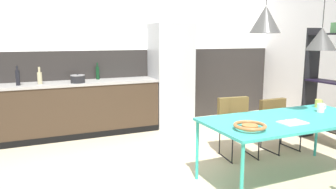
{
  "coord_description": "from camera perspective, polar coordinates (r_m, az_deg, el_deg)",
  "views": [
    {
      "loc": [
        -1.7,
        -2.88,
        1.64
      ],
      "look_at": [
        -0.09,
        0.84,
        0.92
      ],
      "focal_mm": 34.04,
      "sensor_mm": 36.0,
      "label": 1
    }
  ],
  "objects": [
    {
      "name": "pendant_lamp_over_table_far",
      "position": [
        4.06,
        25.8,
        8.98
      ],
      "size": [
        0.34,
        0.34,
        1.3
      ],
      "color": "black"
    },
    {
      "name": "mug_tall_blue",
      "position": [
        4.65,
        25.33,
        -1.43
      ],
      "size": [
        0.13,
        0.08,
        0.11
      ],
      "color": "gold",
      "rests_on": "dining_table"
    },
    {
      "name": "back_wall_panel_upper",
      "position": [
        6.11,
        -7.47,
        14.62
      ],
      "size": [
        6.67,
        0.12,
        1.43
      ],
      "primitive_type": "cube",
      "color": "white",
      "rests_on": "back_wall_splashback_dark"
    },
    {
      "name": "open_book",
      "position": [
        3.69,
        21.41,
        -4.69
      ],
      "size": [
        0.28,
        0.2,
        0.02
      ],
      "color": "white",
      "rests_on": "dining_table"
    },
    {
      "name": "armchair_corner_seat",
      "position": [
        4.57,
        12.19,
        -4.49
      ],
      "size": [
        0.53,
        0.52,
        0.82
      ],
      "rotation": [
        0.0,
        0.0,
        3.02
      ],
      "color": "brown",
      "rests_on": "ground"
    },
    {
      "name": "open_shelf_unit",
      "position": [
        5.48,
        27.28,
        1.57
      ],
      "size": [
        0.3,
        0.87,
        1.87
      ],
      "rotation": [
        0.0,
        0.0,
        -1.57
      ],
      "color": "black",
      "rests_on": "ground"
    },
    {
      "name": "fruit_bowl",
      "position": [
        3.28,
        14.45,
        -5.49
      ],
      "size": [
        0.33,
        0.33,
        0.06
      ],
      "color": "#B2662D",
      "rests_on": "dining_table"
    },
    {
      "name": "bottle_vinegar_dark",
      "position": [
        5.46,
        -25.32,
        2.81
      ],
      "size": [
        0.06,
        0.06,
        0.3
      ],
      "color": "black",
      "rests_on": "kitchen_counter"
    },
    {
      "name": "cooking_pot",
      "position": [
        5.45,
        -15.87,
        2.72
      ],
      "size": [
        0.24,
        0.24,
        0.15
      ],
      "color": "black",
      "rests_on": "kitchen_counter"
    },
    {
      "name": "refrigerator_column",
      "position": [
        6.04,
        0.55,
        3.51
      ],
      "size": [
        0.73,
        0.6,
        1.91
      ],
      "primitive_type": "cube",
      "color": "#ADAFB2",
      "rests_on": "ground"
    },
    {
      "name": "armchair_near_window",
      "position": [
        5.02,
        19.15,
        -3.83
      ],
      "size": [
        0.5,
        0.48,
        0.74
      ],
      "rotation": [
        0.0,
        0.0,
        3.16
      ],
      "color": "brown",
      "rests_on": "ground"
    },
    {
      "name": "kitchen_counter",
      "position": [
        5.61,
        -20.01,
        -2.74
      ],
      "size": [
        3.57,
        0.63,
        0.92
      ],
      "color": "#37291D",
      "rests_on": "ground"
    },
    {
      "name": "bottle_oil_tall",
      "position": [
        5.81,
        -12.5,
        3.85
      ],
      "size": [
        0.06,
        0.06,
        0.3
      ],
      "color": "#0F3319",
      "rests_on": "kitchen_counter"
    },
    {
      "name": "dining_table",
      "position": [
        3.9,
        20.82,
        -4.57
      ],
      "size": [
        1.98,
        0.94,
        0.74
      ],
      "color": "teal",
      "rests_on": "ground"
    },
    {
      "name": "bottle_spice_small",
      "position": [
        5.48,
        -21.99,
        2.85
      ],
      "size": [
        0.07,
        0.07,
        0.28
      ],
      "color": "tan",
      "rests_on": "kitchen_counter"
    },
    {
      "name": "back_wall_splashback_dark",
      "position": [
        6.15,
        -7.17,
        1.27
      ],
      "size": [
        6.67,
        0.12,
        1.43
      ],
      "primitive_type": "cube",
      "color": "#282523",
      "rests_on": "ground"
    },
    {
      "name": "ground_plane",
      "position": [
        3.72,
        6.66,
        -16.19
      ],
      "size": [
        8.67,
        8.67,
        0.0
      ],
      "primitive_type": "plane",
      "color": "#C8B48F"
    },
    {
      "name": "mug_wide_latte",
      "position": [
        4.36,
        25.71,
        -2.17
      ],
      "size": [
        0.13,
        0.09,
        0.11
      ],
      "color": "white",
      "rests_on": "dining_table"
    },
    {
      "name": "pendant_lamp_over_table_near",
      "position": [
        3.53,
        17.05,
        12.78
      ],
      "size": [
        0.32,
        0.32,
        1.11
      ],
      "color": "black"
    }
  ]
}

